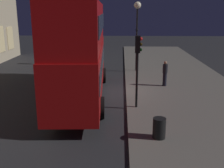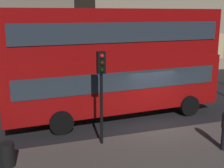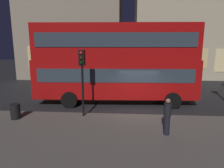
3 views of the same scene
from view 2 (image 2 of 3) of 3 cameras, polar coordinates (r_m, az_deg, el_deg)
The scene contains 4 objects.
ground_plane at distance 14.83m, azimuth 8.59°, elevation -7.75°, with size 80.00×80.00×0.00m, color #232326.
double_decker_bus at distance 15.06m, azimuth 0.46°, elevation 4.75°, with size 11.30×3.14×5.49m.
traffic_light_near_kerb at distance 11.64m, azimuth -2.03°, elevation 1.07°, with size 0.34×0.37×3.75m.
litter_bin at distance 11.22m, azimuth -19.25°, elevation -12.50°, with size 0.52×0.52×0.84m, color black.
Camera 2 is at (-6.57, -12.21, 5.27)m, focal length 48.31 mm.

